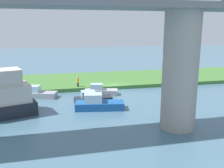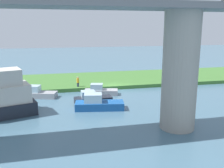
# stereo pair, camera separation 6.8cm
# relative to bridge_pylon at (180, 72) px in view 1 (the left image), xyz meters

# --- Properties ---
(ground_plane) EXTENTS (160.00, 160.00, 0.00)m
(ground_plane) POSITION_rel_bridge_pylon_xyz_m (1.89, -14.48, -4.95)
(ground_plane) COLOR #476B7F
(grassy_bank) EXTENTS (80.00, 12.00, 0.50)m
(grassy_bank) POSITION_rel_bridge_pylon_xyz_m (1.89, -20.48, -4.70)
(grassy_bank) COLOR #427533
(grassy_bank) RESTS_ON ground
(bridge_pylon) EXTENTS (2.94, 2.94, 9.90)m
(bridge_pylon) POSITION_rel_bridge_pylon_xyz_m (0.00, 0.00, 0.00)
(bridge_pylon) COLOR #9E998E
(bridge_pylon) RESTS_ON ground
(bridge_span) EXTENTS (68.14, 4.30, 3.25)m
(bridge_span) POSITION_rel_bridge_pylon_xyz_m (0.00, -0.02, 5.45)
(bridge_span) COLOR slate
(bridge_span) RESTS_ON bridge_pylon
(person_on_bank) EXTENTS (0.50, 0.50, 1.39)m
(person_on_bank) POSITION_rel_bridge_pylon_xyz_m (7.10, -15.44, -3.75)
(person_on_bank) COLOR #2D334C
(person_on_bank) RESTS_ON grassy_bank
(mooring_post) EXTENTS (0.20, 0.20, 1.09)m
(mooring_post) POSITION_rel_bridge_pylon_xyz_m (-7.25, -15.78, -3.91)
(mooring_post) COLOR brown
(mooring_post) RESTS_ON grassy_bank
(riverboat_paddlewheel) EXTENTS (4.52, 2.51, 1.43)m
(riverboat_paddlewheel) POSITION_rel_bridge_pylon_xyz_m (4.53, -12.36, -4.44)
(riverboat_paddlewheel) COLOR #99999E
(riverboat_paddlewheel) RESTS_ON ground
(skiff_small) EXTENTS (5.37, 2.66, 1.71)m
(skiff_small) POSITION_rel_bridge_pylon_xyz_m (5.82, -6.53, -4.34)
(skiff_small) COLOR #195199
(skiff_small) RESTS_ON ground
(houseboat_blue) EXTENTS (4.80, 2.88, 1.51)m
(houseboat_blue) POSITION_rel_bridge_pylon_xyz_m (12.44, -12.78, -4.41)
(houseboat_blue) COLOR #99999E
(houseboat_blue) RESTS_ON ground
(motorboat_white) EXTENTS (4.38, 1.71, 1.44)m
(motorboat_white) POSITION_rel_bridge_pylon_xyz_m (6.10, -9.01, -4.43)
(motorboat_white) COLOR #1E232D
(motorboat_white) RESTS_ON ground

